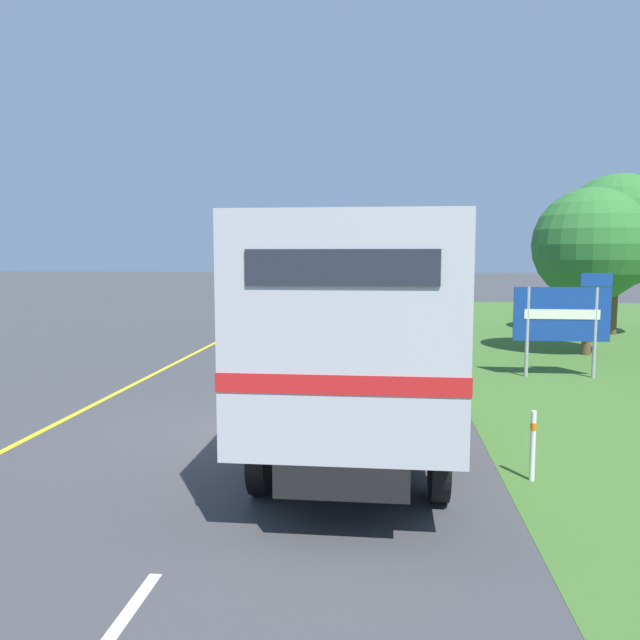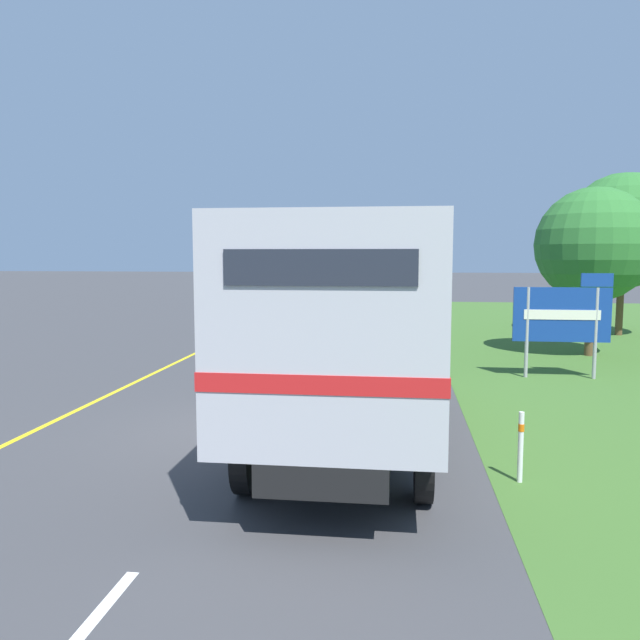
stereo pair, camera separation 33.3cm
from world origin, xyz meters
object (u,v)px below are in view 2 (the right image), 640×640
(horse_trailer_truck, at_px, (350,320))
(highway_sign, at_px, (564,315))
(roadside_tree_mid, at_px, (624,231))
(delineator_post, at_px, (521,445))
(roadside_tree_near, at_px, (594,245))
(lead_car_white, at_px, (292,306))

(horse_trailer_truck, distance_m, highway_sign, 7.41)
(highway_sign, distance_m, roadside_tree_mid, 10.10)
(roadside_tree_mid, distance_m, delineator_post, 17.84)
(roadside_tree_near, bearing_deg, highway_sign, -114.84)
(horse_trailer_truck, xyz_separation_m, roadside_tree_near, (6.45, 9.37, 1.35))
(roadside_tree_mid, bearing_deg, highway_sign, -115.67)
(lead_car_white, xyz_separation_m, highway_sign, (8.11, -8.28, 0.52))
(highway_sign, xyz_separation_m, roadside_tree_near, (1.71, 3.69, 1.75))
(horse_trailer_truck, bearing_deg, lead_car_white, 103.57)
(roadside_tree_near, xyz_separation_m, delineator_post, (-4.06, -11.07, -2.79))
(highway_sign, bearing_deg, roadside_tree_mid, 64.33)
(highway_sign, xyz_separation_m, roadside_tree_mid, (4.25, 8.85, 2.35))
(lead_car_white, bearing_deg, roadside_tree_near, -25.05)
(horse_trailer_truck, xyz_separation_m, highway_sign, (4.74, 5.68, -0.40))
(lead_car_white, xyz_separation_m, roadside_tree_mid, (12.37, 0.57, 2.87))
(roadside_tree_near, bearing_deg, delineator_post, -110.15)
(roadside_tree_mid, bearing_deg, roadside_tree_near, -116.26)
(delineator_post, bearing_deg, roadside_tree_mid, 67.85)
(horse_trailer_truck, xyz_separation_m, roadside_tree_mid, (9.00, 14.53, 1.94))
(highway_sign, height_order, delineator_post, highway_sign)
(highway_sign, bearing_deg, horse_trailer_truck, -129.87)
(delineator_post, bearing_deg, horse_trailer_truck, 144.65)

